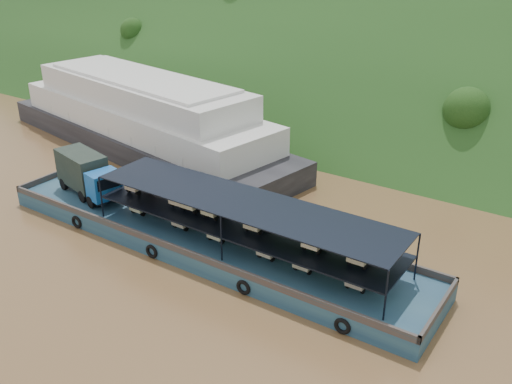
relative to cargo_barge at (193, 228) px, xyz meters
The scene contains 4 objects.
ground 5.10m from the cargo_barge, 15.17° to the left, with size 160.00×160.00×0.00m, color brown.
hillside 37.62m from the cargo_barge, 82.69° to the left, with size 140.00×28.00×28.00m, color #1B3C16.
cargo_barge is the anchor object (origin of this frame).
passenger_ferry 21.55m from the cargo_barge, 143.43° to the left, with size 39.84×16.09×7.85m.
Camera 1 is at (20.10, -29.62, 21.35)m, focal length 40.00 mm.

